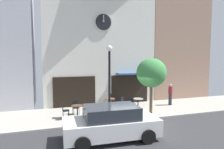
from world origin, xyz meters
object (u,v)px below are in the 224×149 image
object	(u,v)px
cafe_chair_curbside	(132,103)
parked_car_white	(111,123)
street_lamp	(109,82)
cafe_chair_right_end	(121,102)
cafe_chair_near_lamp	(112,99)
cafe_chair_facing_wall	(75,106)
cafe_table_near_curb	(138,101)
cafe_chair_by_entrance	(64,109)
pedestrian_maroon	(170,94)
cafe_table_rightmost	(110,101)
cafe_table_center_right	(77,109)
street_tree	(151,73)

from	to	relation	value
cafe_chair_curbside	parked_car_white	bearing A→B (deg)	-123.76
street_lamp	cafe_chair_right_end	xyz separation A→B (m)	(1.39, 1.75, -1.75)
cafe_chair_near_lamp	cafe_chair_facing_wall	distance (m)	3.41
cafe_chair_near_lamp	parked_car_white	distance (m)	6.48
cafe_table_near_curb	parked_car_white	xyz separation A→B (m)	(-3.58, -4.73, 0.24)
cafe_table_near_curb	cafe_chair_by_entrance	xyz separation A→B (m)	(-5.37, -0.75, 0.00)
cafe_table_near_curb	pedestrian_maroon	bearing A→B (deg)	3.34
street_lamp	cafe_table_rightmost	xyz separation A→B (m)	(0.76, 2.33, -1.74)
cafe_chair_by_entrance	cafe_chair_curbside	bearing A→B (deg)	3.80
cafe_chair_near_lamp	cafe_chair_by_entrance	xyz separation A→B (m)	(-3.80, -2.17, 0.00)
cafe_chair_facing_wall	pedestrian_maroon	bearing A→B (deg)	2.18
cafe_table_rightmost	cafe_chair_curbside	distance (m)	1.68
street_lamp	cafe_chair_near_lamp	bearing A→B (deg)	69.47
cafe_chair_by_entrance	cafe_table_rightmost	bearing A→B (deg)	22.70
cafe_table_near_curb	pedestrian_maroon	world-z (taller)	pedestrian_maroon
cafe_chair_curbside	cafe_chair_by_entrance	bearing A→B (deg)	-176.20
cafe_chair_right_end	cafe_chair_by_entrance	size ratio (longest dim) A/B	1.00
cafe_chair_near_lamp	cafe_chair_facing_wall	size ratio (longest dim) A/B	1.00
cafe_table_near_curb	cafe_chair_by_entrance	world-z (taller)	cafe_chair_by_entrance
cafe_table_center_right	cafe_chair_by_entrance	bearing A→B (deg)	167.93
street_lamp	cafe_chair_curbside	distance (m)	2.93
cafe_chair_curbside	cafe_chair_facing_wall	distance (m)	3.91
pedestrian_maroon	cafe_chair_curbside	bearing A→B (deg)	-170.40
cafe_chair_curbside	parked_car_white	world-z (taller)	parked_car_white
street_lamp	cafe_chair_right_end	size ratio (longest dim) A/B	4.98
cafe_table_rightmost	cafe_chair_facing_wall	bearing A→B (deg)	-163.29
cafe_table_near_curb	parked_car_white	distance (m)	5.94
cafe_table_center_right	cafe_chair_facing_wall	distance (m)	0.80
street_lamp	cafe_chair_near_lamp	xyz separation A→B (m)	(1.15, 3.08, -1.75)
street_tree	cafe_chair_near_lamp	distance (m)	4.11
cafe_chair_near_lamp	cafe_table_near_curb	bearing A→B (deg)	-42.24
cafe_chair_by_entrance	pedestrian_maroon	xyz separation A→B (m)	(8.24, 0.92, 0.33)
street_lamp	pedestrian_maroon	world-z (taller)	street_lamp
cafe_table_rightmost	cafe_chair_facing_wall	world-z (taller)	cafe_chair_facing_wall
cafe_table_center_right	cafe_table_rightmost	size ratio (longest dim) A/B	0.98
street_tree	cafe_table_center_right	world-z (taller)	street_tree
cafe_table_center_right	cafe_table_near_curb	world-z (taller)	cafe_table_center_right
street_tree	cafe_chair_right_end	world-z (taller)	street_tree
cafe_chair_facing_wall	cafe_chair_curbside	bearing A→B (deg)	-4.73
cafe_table_rightmost	cafe_table_near_curb	xyz separation A→B (m)	(1.97, -0.68, -0.01)
cafe_table_near_curb	cafe_chair_by_entrance	size ratio (longest dim) A/B	0.84
cafe_table_rightmost	cafe_chair_by_entrance	world-z (taller)	cafe_chair_by_entrance
cafe_chair_near_lamp	pedestrian_maroon	distance (m)	4.63
cafe_chair_facing_wall	street_tree	bearing A→B (deg)	-16.82
cafe_chair_curbside	cafe_chair_near_lamp	distance (m)	2.05
cafe_table_near_curb	cafe_chair_facing_wall	world-z (taller)	cafe_chair_facing_wall
street_tree	cafe_chair_near_lamp	size ratio (longest dim) A/B	4.11
cafe_table_center_right	parked_car_white	distance (m)	3.96
street_lamp	cafe_chair_curbside	size ratio (longest dim) A/B	4.98
parked_car_white	cafe_chair_curbside	bearing A→B (deg)	56.24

